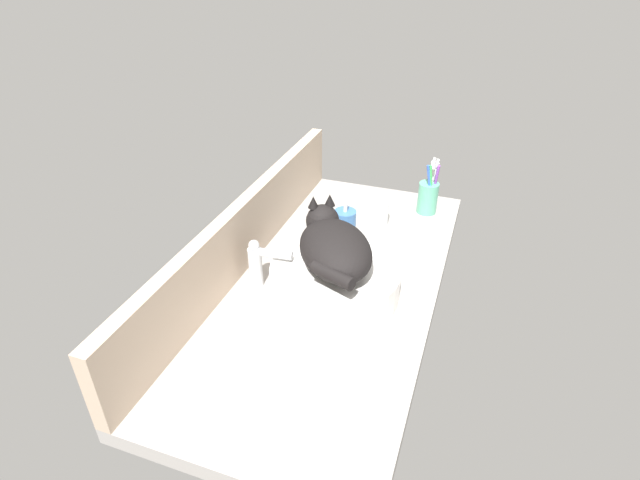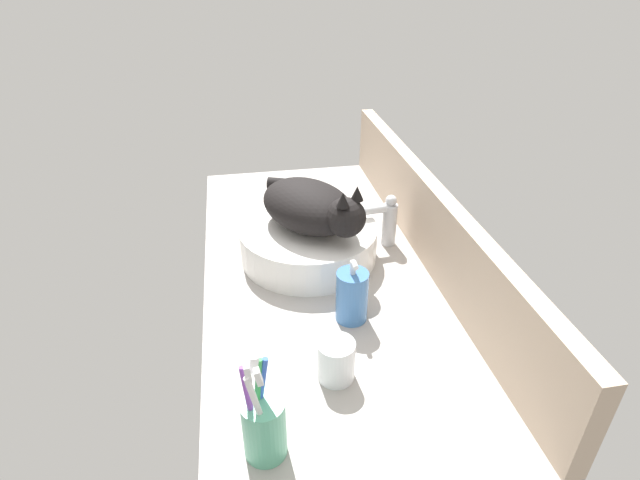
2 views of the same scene
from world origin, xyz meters
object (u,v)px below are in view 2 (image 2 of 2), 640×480
Objects in this scene: cat at (312,207)px; faucet at (386,219)px; sink_basin at (308,242)px; toothbrush_cup at (264,425)px; water_glass at (336,362)px; soap_dispenser at (352,296)px.

cat is 20.44cm from faucet.
sink_basin is 54.74cm from toothbrush_cup.
toothbrush_cup is at bearing -46.40° from water_glass.
faucet is 47.19cm from water_glass.
toothbrush_cup is at bearing -32.44° from faucet.
faucet is 65.06cm from toothbrush_cup.
toothbrush_cup is 2.43× the size of water_glass.
cat reaches higher than faucet.
cat is at bearing 37.73° from sink_basin.
sink_basin is at bearing 163.98° from toothbrush_cup.
cat reaches higher than water_glass.
soap_dispenser is (23.42, 4.04, -8.54)cm from cat.
cat is 3.92× the size of water_glass.
cat is (1.08, 0.84, 9.96)cm from sink_basin.
soap_dispenser is 0.77× the size of toothbrush_cup.
faucet is 0.73× the size of toothbrush_cup.
faucet is 1.76× the size of water_glass.
soap_dispenser is at bearing -29.10° from faucet.
water_glass is (-12.95, 13.60, -2.39)cm from toothbrush_cup.
cat is 2.22× the size of faucet.
water_glass is at bearing -26.91° from faucet.
sink_basin reaches higher than water_glass.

